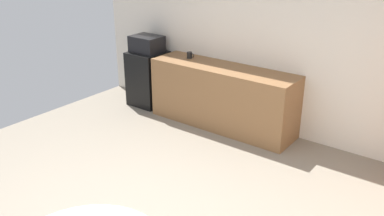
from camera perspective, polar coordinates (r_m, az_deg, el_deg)
The scene contains 5 objects.
wall_back at distance 5.81m, azimuth 10.57°, elevation 9.28°, with size 6.00×0.10×2.60m, color silver.
counter_block at distance 6.01m, azimuth 4.16°, elevation 1.55°, with size 2.19×0.60×0.90m, color brown.
mini_fridge at distance 6.85m, azimuth -6.03°, elevation 4.09°, with size 0.54×0.54×0.88m, color black.
microwave at distance 6.69m, azimuth -6.22°, elevation 8.74°, with size 0.48×0.38×0.26m, color black.
mug_white at distance 6.26m, azimuth -0.32°, elevation 7.27°, with size 0.13×0.08×0.09m.
Camera 1 is at (2.52, -2.08, 2.60)m, focal length 38.81 mm.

